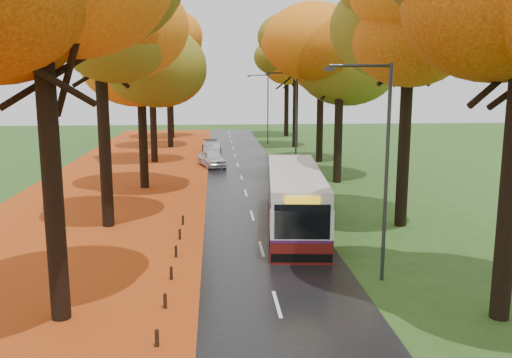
{
  "coord_description": "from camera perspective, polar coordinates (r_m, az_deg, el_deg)",
  "views": [
    {
      "loc": [
        -2.0,
        -10.92,
        7.43
      ],
      "look_at": [
        0.0,
        15.2,
        2.6
      ],
      "focal_mm": 38.0,
      "sensor_mm": 36.0,
      "label": 1
    }
  ],
  "objects": [
    {
      "name": "road",
      "position": [
        36.73,
        -1.17,
        -1.19
      ],
      "size": [
        6.5,
        90.0,
        0.04
      ],
      "primitive_type": "cube",
      "color": "black",
      "rests_on": "ground"
    },
    {
      "name": "streetlamp_near",
      "position": [
        20.02,
        12.96,
        2.38
      ],
      "size": [
        2.45,
        0.18,
        8.0
      ],
      "color": "#333538",
      "rests_on": "ground"
    },
    {
      "name": "car_dark",
      "position": [
        55.43,
        -4.72,
        3.4
      ],
      "size": [
        2.11,
        4.43,
        1.25
      ],
      "primitive_type": "imported",
      "rotation": [
        0.0,
        0.0,
        0.09
      ],
      "color": "black",
      "rests_on": "road"
    },
    {
      "name": "streetlamp_far",
      "position": [
        63.26,
        1.03,
        7.98
      ],
      "size": [
        2.45,
        0.18,
        8.0
      ],
      "color": "#333538",
      "rests_on": "ground"
    },
    {
      "name": "trees_right",
      "position": [
        39.0,
        9.53,
        13.63
      ],
      "size": [
        9.3,
        74.2,
        13.96
      ],
      "color": "black",
      "rests_on": "ground"
    },
    {
      "name": "car_white",
      "position": [
        46.69,
        -4.65,
        2.19
      ],
      "size": [
        2.78,
        4.48,
        1.42
      ],
      "primitive_type": "imported",
      "rotation": [
        0.0,
        0.0,
        0.28
      ],
      "color": "silver",
      "rests_on": "road"
    },
    {
      "name": "leaf_drift",
      "position": [
        36.69,
        -5.93,
        -1.23
      ],
      "size": [
        0.9,
        90.0,
        0.01
      ],
      "primitive_type": "cube",
      "color": "#B25012",
      "rests_on": "road"
    },
    {
      "name": "car_silver",
      "position": [
        51.66,
        -4.69,
        3.03
      ],
      "size": [
        1.65,
        4.57,
        1.5
      ],
      "primitive_type": "imported",
      "rotation": [
        0.0,
        0.0,
        0.02
      ],
      "color": "gray",
      "rests_on": "road"
    },
    {
      "name": "streetlamp_mid",
      "position": [
        41.44,
        3.91,
        6.66
      ],
      "size": [
        2.45,
        0.18,
        8.0
      ],
      "color": "#333538",
      "rests_on": "ground"
    },
    {
      "name": "trees_left",
      "position": [
        38.39,
        -12.47,
        13.35
      ],
      "size": [
        9.2,
        74.0,
        13.88
      ],
      "color": "black",
      "rests_on": "ground"
    },
    {
      "name": "leaf_verge",
      "position": [
        37.34,
        -15.1,
        -1.38
      ],
      "size": [
        12.0,
        90.0,
        0.02
      ],
      "primitive_type": "cube",
      "color": "maroon",
      "rests_on": "ground"
    },
    {
      "name": "bollard_row",
      "position": [
        17.27,
        -9.93,
        -14.25
      ],
      "size": [
        0.11,
        23.51,
        0.52
      ],
      "color": "black",
      "rests_on": "ground"
    },
    {
      "name": "centre_line",
      "position": [
        36.73,
        -1.17,
        -1.16
      ],
      "size": [
        0.12,
        90.0,
        0.01
      ],
      "primitive_type": "cube",
      "color": "silver",
      "rests_on": "road"
    },
    {
      "name": "bus",
      "position": [
        27.18,
        4.08,
        -1.99
      ],
      "size": [
        3.6,
        11.43,
        2.96
      ],
      "rotation": [
        0.0,
        0.0,
        -0.09
      ],
      "color": "#5D120E",
      "rests_on": "road"
    }
  ]
}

